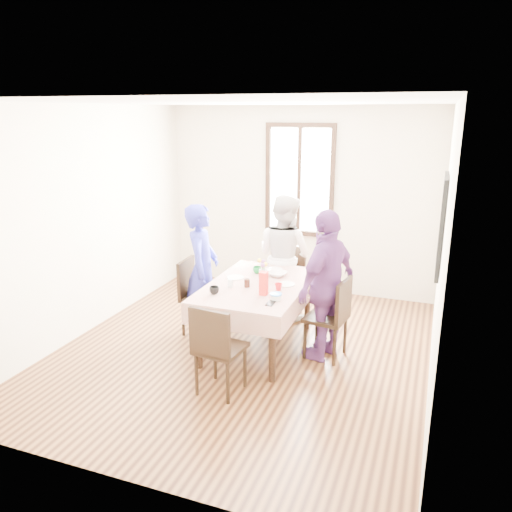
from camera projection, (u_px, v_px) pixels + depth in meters
name	position (u px, v px, depth m)	size (l,w,h in m)	color
ground	(243.00, 350.00, 5.70)	(4.50, 4.50, 0.00)	black
back_wall	(299.00, 201.00, 7.35)	(4.00, 4.00, 0.00)	beige
right_wall	(442.00, 253.00, 4.66)	(4.50, 4.50, 0.00)	beige
window_frame	(300.00, 180.00, 7.25)	(1.02, 0.06, 1.62)	black
window_pane	(300.00, 180.00, 7.26)	(0.90, 0.02, 1.50)	white
art_poster	(442.00, 225.00, 4.88)	(0.04, 0.76, 0.96)	red
dining_table	(258.00, 316.00, 5.69)	(0.93, 1.48, 0.75)	black
tablecloth	(258.00, 284.00, 5.58)	(1.05, 1.60, 0.01)	#5D1104
chair_left	(201.00, 297.00, 6.05)	(0.42, 0.42, 0.91)	black
chair_right	(326.00, 317.00, 5.45)	(0.42, 0.42, 0.91)	black
chair_far	(284.00, 282.00, 6.59)	(0.42, 0.42, 0.91)	black
chair_near	(221.00, 348.00, 4.75)	(0.42, 0.42, 0.91)	black
person_left	(202.00, 270.00, 5.95)	(0.58, 0.38, 1.59)	#292B98
person_far	(284.00, 257.00, 6.47)	(0.78, 0.61, 1.61)	beige
person_right	(325.00, 285.00, 5.35)	(0.97, 0.40, 1.65)	#5A2D6A
mug_black	(214.00, 290.00, 5.27)	(0.10, 0.10, 0.08)	black
mug_flag	(279.00, 287.00, 5.38)	(0.08, 0.08, 0.08)	red
mug_green	(257.00, 270.00, 5.94)	(0.10, 0.10, 0.08)	#0C7226
serving_bowl	(278.00, 274.00, 5.84)	(0.21, 0.21, 0.05)	white
juice_carton	(264.00, 283.00, 5.22)	(0.08, 0.08, 0.25)	red
butter_tub	(276.00, 297.00, 5.11)	(0.11, 0.11, 0.06)	white
jam_jar	(247.00, 283.00, 5.48)	(0.06, 0.06, 0.09)	black
drinking_glass	(230.00, 283.00, 5.48)	(0.06, 0.06, 0.09)	silver
smartphone	(271.00, 303.00, 5.01)	(0.07, 0.15, 0.01)	black
flower_vase	(262.00, 276.00, 5.61)	(0.08, 0.08, 0.16)	silver
plate_left	(235.00, 277.00, 5.78)	(0.20, 0.20, 0.01)	white
plate_right	(286.00, 284.00, 5.55)	(0.20, 0.20, 0.01)	white
plate_far	(274.00, 270.00, 6.07)	(0.20, 0.20, 0.01)	white
butter_lid	(276.00, 294.00, 5.10)	(0.12, 0.12, 0.01)	blue
flower_bunch	(263.00, 265.00, 5.57)	(0.09, 0.09, 0.10)	yellow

